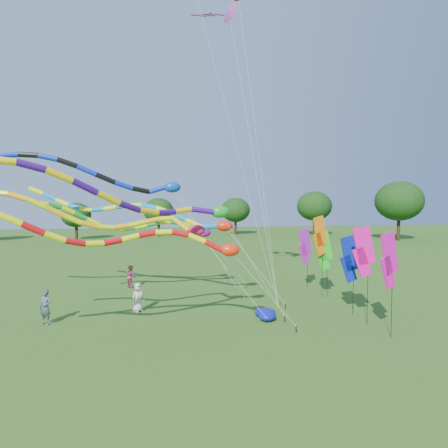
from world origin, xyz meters
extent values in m
plane|color=#275416|center=(0.00, 0.00, 0.00)|extent=(160.00, 160.00, 0.00)
cylinder|color=#382314|center=(36.62, 40.48, 1.09)|extent=(0.50, 0.50, 2.17)
ellipsoid|color=#11360E|center=(36.62, 40.48, 3.93)|extent=(4.59, 4.59, 3.90)
cylinder|color=#382314|center=(25.33, 49.42, 1.26)|extent=(0.50, 0.50, 2.52)
ellipsoid|color=#11360E|center=(25.33, 49.42, 4.56)|extent=(5.33, 5.33, 4.53)
cylinder|color=#382314|center=(11.33, 52.71, 1.37)|extent=(0.50, 0.50, 2.74)
ellipsoid|color=#11360E|center=(11.33, 52.71, 4.95)|extent=(5.78, 5.78, 4.92)
cylinder|color=#382314|center=(-2.61, 52.15, 1.15)|extent=(0.50, 0.50, 2.30)
ellipsoid|color=#11360E|center=(-2.61, 52.15, 4.16)|extent=(4.87, 4.87, 4.14)
cylinder|color=#382314|center=(-17.00, 52.76, 1.38)|extent=(0.50, 0.50, 2.76)
ellipsoid|color=#11360E|center=(-17.00, 52.76, 4.98)|extent=(5.82, 5.82, 4.95)
cylinder|color=black|center=(2.26, 0.96, 0.15)|extent=(0.05, 0.05, 0.30)
cylinder|color=silver|center=(0.69, 0.77, 2.08)|extent=(0.02, 0.02, 4.79)
ellipsoid|color=red|center=(-0.88, 0.59, 3.88)|extent=(0.83, 0.53, 0.53)
cylinder|color=red|center=(-1.57, 0.61, 4.06)|extent=(0.24, 0.24, 0.79)
cylinder|color=#ECF10C|center=(-2.26, 0.72, 4.38)|extent=(0.24, 0.24, 0.75)
cylinder|color=red|center=(-2.94, 0.78, 4.59)|extent=(0.24, 0.24, 0.70)
cylinder|color=#ECF10C|center=(-3.62, 0.80, 4.66)|extent=(0.24, 0.24, 0.67)
cylinder|color=red|center=(-4.29, 0.75, 4.60)|extent=(0.24, 0.24, 0.68)
cylinder|color=#ECF10C|center=(-4.95, 0.63, 4.46)|extent=(0.24, 0.24, 0.69)
cylinder|color=red|center=(-5.61, 0.44, 4.34)|extent=(0.24, 0.24, 0.69)
cylinder|color=#ECF10C|center=(-6.26, 0.21, 4.30)|extent=(0.24, 0.24, 0.70)
cylinder|color=red|center=(-6.90, -0.05, 4.39)|extent=(0.24, 0.24, 0.72)
cylinder|color=#ECF10C|center=(-7.55, -0.32, 4.62)|extent=(0.24, 0.24, 0.76)
cylinder|color=red|center=(-8.20, -0.57, 4.94)|extent=(0.24, 0.24, 0.78)
cylinder|color=#ECF10C|center=(-8.85, -0.78, 5.29)|extent=(0.24, 0.24, 0.76)
cylinder|color=black|center=(1.33, 2.53, 0.15)|extent=(0.05, 0.05, 0.30)
cylinder|color=silver|center=(-0.37, 2.45, 2.45)|extent=(0.02, 0.02, 5.51)
ellipsoid|color=#E2194E|center=(-2.08, 2.37, 4.61)|extent=(0.80, 0.52, 0.52)
cylinder|color=#FAAA0D|center=(-2.77, 2.60, 4.88)|extent=(0.23, 0.23, 1.00)
cylinder|color=#D9E20B|center=(-3.44, 2.84, 5.13)|extent=(0.23, 0.23, 0.66)
cylinder|color=#FAAA0D|center=(-4.10, 2.80, 5.05)|extent=(0.23, 0.23, 0.67)
cylinder|color=#D9E20B|center=(-4.75, 2.69, 4.91)|extent=(0.23, 0.23, 0.68)
cylinder|color=#FAAA0D|center=(-5.41, 2.53, 4.80)|extent=(0.23, 0.23, 0.68)
cylinder|color=#D9E20B|center=(-6.06, 2.32, 4.79)|extent=(0.23, 0.23, 0.69)
cylinder|color=#FAAA0D|center=(-6.71, 2.10, 4.92)|extent=(0.23, 0.23, 0.72)
cylinder|color=#D9E20B|center=(-7.35, 1.88, 5.17)|extent=(0.23, 0.23, 0.75)
cylinder|color=#FAAA0D|center=(-8.01, 1.69, 5.51)|extent=(0.23, 0.23, 0.76)
cylinder|color=#D9E20B|center=(-8.66, 1.55, 5.85)|extent=(0.23, 0.23, 0.74)
cylinder|color=#FAAA0D|center=(-9.32, 1.48, 6.11)|extent=(0.23, 0.23, 0.69)
cylinder|color=#D9E20B|center=(-9.97, 1.48, 6.24)|extent=(0.23, 0.23, 0.66)
cylinder|color=black|center=(2.30, 2.53, 0.15)|extent=(0.05, 0.05, 0.30)
cylinder|color=silver|center=(0.56, 1.89, 2.88)|extent=(0.02, 0.02, 6.39)
ellipsoid|color=#1B9622|center=(-1.18, 1.24, 5.48)|extent=(0.84, 0.54, 0.54)
cylinder|color=#380B7B|center=(-1.97, 1.19, 5.54)|extent=(0.24, 0.24, 0.95)
cylinder|color=yellow|center=(-2.79, 1.05, 5.54)|extent=(0.24, 0.24, 0.84)
cylinder|color=#380B7B|center=(-3.51, 0.62, 5.48)|extent=(0.24, 0.24, 0.84)
cylinder|color=yellow|center=(-4.21, 0.16, 5.53)|extent=(0.24, 0.24, 0.85)
cylinder|color=#380B7B|center=(-4.91, -0.30, 5.71)|extent=(0.24, 0.24, 0.88)
cylinder|color=yellow|center=(-5.62, -0.75, 6.02)|extent=(0.24, 0.24, 0.91)
cylinder|color=#380B7B|center=(-6.34, -1.16, 6.40)|extent=(0.24, 0.24, 0.91)
cylinder|color=yellow|center=(-7.08, -1.51, 6.75)|extent=(0.24, 0.24, 0.88)
cylinder|color=#380B7B|center=(-7.85, -1.81, 7.02)|extent=(0.24, 0.24, 0.84)
cylinder|color=yellow|center=(-8.64, -2.03, 7.14)|extent=(0.24, 0.24, 0.83)
cylinder|color=black|center=(1.26, 7.26, 0.15)|extent=(0.05, 0.05, 0.30)
cylinder|color=silver|center=(-0.82, 7.14, 3.53)|extent=(0.02, 0.02, 7.73)
ellipsoid|color=#0C3EAA|center=(-2.91, 7.01, 6.79)|extent=(0.97, 0.63, 0.63)
cylinder|color=#0D25D1|center=(-3.73, 6.99, 6.65)|extent=(0.28, 0.28, 0.98)
cylinder|color=black|center=(-4.66, 6.86, 6.60)|extent=(0.28, 0.28, 0.97)
cylinder|color=#0D25D1|center=(-5.58, 6.61, 6.84)|extent=(0.28, 0.28, 1.00)
cylinder|color=black|center=(-6.51, 6.40, 7.19)|extent=(0.28, 0.28, 1.03)
cylinder|color=#0D25D1|center=(-7.43, 6.24, 7.59)|extent=(0.28, 0.28, 1.02)
cylinder|color=black|center=(-8.37, 6.15, 7.96)|extent=(0.28, 0.28, 0.99)
cylinder|color=#0D25D1|center=(-9.30, 6.12, 8.22)|extent=(0.28, 0.28, 0.96)
cylinder|color=black|center=(-10.25, 6.15, 8.33)|extent=(0.28, 0.28, 0.95)
cylinder|color=#0D25D1|center=(-11.19, 6.24, 8.31)|extent=(0.28, 0.28, 0.96)
cylinder|color=black|center=(3.12, 4.64, 0.15)|extent=(0.05, 0.05, 0.30)
cylinder|color=silver|center=(1.53, 5.25, 2.43)|extent=(0.02, 0.02, 5.49)
ellipsoid|color=red|center=(-0.06, 5.87, 4.59)|extent=(0.96, 0.62, 0.62)
cylinder|color=#0B88C3|center=(-0.86, 5.97, 4.55)|extent=(0.28, 0.28, 0.96)
cylinder|color=#EAFF0D|center=(-1.76, 6.05, 4.72)|extent=(0.28, 0.28, 0.96)
cylinder|color=#0B88C3|center=(-2.60, 6.29, 5.11)|extent=(0.28, 0.28, 0.95)
cylinder|color=#EAFF0D|center=(-3.42, 6.60, 5.45)|extent=(0.28, 0.28, 0.92)
cylinder|color=#0B88C3|center=(-4.20, 6.97, 5.67)|extent=(0.28, 0.28, 0.89)
cylinder|color=#EAFF0D|center=(-4.97, 7.40, 5.74)|extent=(0.28, 0.28, 0.88)
cylinder|color=#0B88C3|center=(-5.72, 7.87, 5.70)|extent=(0.28, 0.28, 0.89)
cylinder|color=#EAFF0D|center=(-6.46, 8.37, 5.59)|extent=(0.28, 0.28, 0.90)
cylinder|color=#0B88C3|center=(-7.21, 8.86, 5.50)|extent=(0.28, 0.28, 0.89)
cylinder|color=#EAFF0D|center=(-7.96, 9.33, 5.50)|extent=(0.28, 0.28, 0.88)
cylinder|color=#0B88C3|center=(-8.72, 9.75, 5.64)|extent=(0.28, 0.28, 0.90)
cylinder|color=#EAFF0D|center=(-9.51, 10.12, 5.91)|extent=(0.28, 0.28, 0.93)
cylinder|color=#0B88C3|center=(-10.33, 10.43, 6.27)|extent=(0.28, 0.28, 0.95)
cylinder|color=#EAFF0D|center=(-11.17, 10.67, 6.63)|extent=(0.28, 0.28, 0.94)
cylinder|color=black|center=(2.30, 10.14, 0.15)|extent=(0.05, 0.05, 0.30)
cylinder|color=silver|center=(0.76, 9.70, 2.13)|extent=(0.02, 0.02, 4.89)
ellipsoid|color=#8E0C85|center=(-0.77, 9.27, 3.98)|extent=(0.95, 0.61, 0.61)
cylinder|color=#14992C|center=(-1.36, 8.82, 4.20)|extent=(0.28, 0.28, 0.97)
cylinder|color=#ECF60C|center=(-1.94, 8.40, 4.54)|extent=(0.28, 0.28, 0.72)
cylinder|color=#14992C|center=(-2.62, 8.31, 4.69)|extent=(0.28, 0.28, 0.69)
cylinder|color=#ECF60C|center=(-3.31, 8.26, 4.71)|extent=(0.28, 0.28, 0.70)
cylinder|color=#14992C|center=(-4.00, 8.25, 4.61)|extent=(0.28, 0.28, 0.71)
cylinder|color=#ECF60C|center=(-4.71, 8.25, 4.47)|extent=(0.28, 0.28, 0.72)
cylinder|color=#14992C|center=(-5.40, 8.24, 4.37)|extent=(0.28, 0.28, 0.70)
cylinder|color=#ECF60C|center=(-6.09, 8.19, 4.38)|extent=(0.28, 0.28, 0.69)
cylinder|color=#14992C|center=(-6.76, 8.09, 4.52)|extent=(0.28, 0.28, 0.71)
cylinder|color=#ECF60C|center=(-7.42, 7.93, 4.80)|extent=(0.28, 0.28, 0.75)
cylinder|color=#14992C|center=(-8.05, 7.70, 5.14)|extent=(0.28, 0.28, 0.77)
cylinder|color=#ECF60C|center=(-8.67, 7.41, 5.47)|extent=(0.28, 0.28, 0.75)
cylinder|color=#14992C|center=(-9.28, 7.08, 5.71)|extent=(0.28, 0.28, 0.72)
cylinder|color=#ECF60C|center=(-9.88, 6.71, 5.82)|extent=(0.28, 0.28, 0.70)
cylinder|color=black|center=(2.50, 4.00, 0.15)|extent=(0.04, 0.04, 0.30)
cylinder|color=silver|center=(1.38, 4.35, 9.03)|extent=(0.01, 0.01, 17.62)
cylinder|color=black|center=(2.50, 4.00, 0.15)|extent=(0.04, 0.04, 0.30)
cylinder|color=silver|center=(-0.51, 3.48, 10.68)|extent=(0.01, 0.01, 21.64)
cylinder|color=black|center=(2.50, 4.00, 0.15)|extent=(0.04, 0.04, 0.30)
cylinder|color=silver|center=(1.49, 5.62, 8.66)|extent=(0.01, 0.01, 17.15)
cone|color=purple|center=(0.48, 7.25, 17.02)|extent=(1.51, 1.56, 1.34)
cube|color=purple|center=(-0.22, 7.25, 16.87)|extent=(0.90, 0.12, 0.04)
cube|color=purple|center=(-0.77, 7.25, 16.75)|extent=(0.90, 0.12, 0.04)
cube|color=purple|center=(-1.32, 7.25, 16.63)|extent=(0.90, 0.12, 0.04)
cylinder|color=black|center=(6.12, 1.48, 2.21)|extent=(0.02, 0.02, 4.42)
cube|color=#EB0D94|center=(5.91, 1.52, 3.82)|extent=(1.15, 0.30, 1.93)
cube|color=#EB0D94|center=(5.83, 1.53, 3.02)|extent=(1.00, 0.27, 1.51)
cylinder|color=black|center=(6.63, 6.71, 1.91)|extent=(0.02, 0.02, 3.82)
cube|color=green|center=(6.41, 6.73, 3.22)|extent=(1.16, 0.16, 1.93)
cube|color=green|center=(6.33, 6.73, 2.42)|extent=(1.01, 0.15, 1.51)
cylinder|color=black|center=(6.25, 6.60, 2.38)|extent=(0.02, 0.02, 4.76)
cube|color=orange|center=(6.04, 6.53, 4.16)|extent=(1.12, 0.47, 1.93)
cube|color=orange|center=(5.96, 6.50, 3.36)|extent=(0.97, 0.42, 1.51)
cylinder|color=black|center=(6.32, 8.99, 1.93)|extent=(0.02, 0.02, 3.86)
cube|color=#B919BC|center=(6.11, 8.91, 3.26)|extent=(1.12, 0.47, 1.93)
cube|color=#B919BC|center=(6.04, 8.89, 2.46)|extent=(0.97, 0.42, 1.51)
cylinder|color=black|center=(6.21, 2.91, 1.93)|extent=(0.02, 0.02, 3.87)
cube|color=#0B1D9F|center=(5.99, 2.90, 3.27)|extent=(1.16, 0.15, 1.93)
cube|color=#0B1D9F|center=(5.91, 2.89, 2.47)|extent=(1.01, 0.14, 1.51)
cylinder|color=black|center=(6.07, -0.45, 2.15)|extent=(0.02, 0.02, 4.31)
cube|color=#ED0DA9|center=(5.86, -0.52, 3.71)|extent=(1.12, 0.46, 1.93)
cube|color=#ED0DA9|center=(5.79, -0.55, 2.91)|extent=(0.97, 0.41, 1.51)
ellipsoid|color=#0C179E|center=(2.10, 3.56, 0.18)|extent=(0.64, 0.64, 0.35)
ellipsoid|color=#0C179E|center=(1.92, 3.60, 0.23)|extent=(0.85, 0.85, 0.47)
ellipsoid|color=#0C179E|center=(1.86, 3.45, 0.19)|extent=(0.71, 0.71, 0.39)
ellipsoid|color=#0C179E|center=(1.97, 3.05, 0.19)|extent=(0.70, 0.70, 0.39)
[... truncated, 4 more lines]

